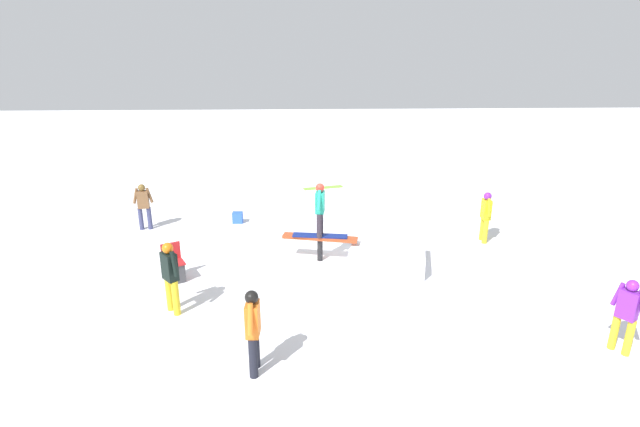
% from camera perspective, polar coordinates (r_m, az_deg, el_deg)
% --- Properties ---
extents(ground_plane, '(60.00, 60.00, 0.00)m').
position_cam_1_polar(ground_plane, '(12.74, 0.00, -5.35)').
color(ground_plane, white).
extents(rail_feature, '(1.90, 0.69, 0.66)m').
position_cam_1_polar(rail_feature, '(12.52, 0.00, -3.07)').
color(rail_feature, black).
rests_on(rail_feature, ground).
extents(snow_kicker_ramp, '(2.09, 1.86, 0.49)m').
position_cam_1_polar(snow_kicker_ramp, '(12.47, 7.71, -4.87)').
color(snow_kicker_ramp, white).
rests_on(snow_kicker_ramp, ground).
extents(main_rider_on_rail, '(1.40, 0.70, 1.37)m').
position_cam_1_polar(main_rider_on_rail, '(12.24, 0.00, 0.35)').
color(main_rider_on_rail, navy).
rests_on(main_rider_on_rail, rail_feature).
extents(bystander_orange, '(0.23, 0.66, 1.52)m').
position_cam_1_polar(bystander_orange, '(8.41, -7.66, -12.78)').
color(bystander_orange, black).
rests_on(bystander_orange, ground).
extents(bystander_brown, '(0.58, 0.23, 1.38)m').
position_cam_1_polar(bystander_brown, '(15.42, -19.52, 1.01)').
color(bystander_brown, '#3B3F67').
rests_on(bystander_brown, ground).
extents(bystander_yellow, '(0.21, 0.62, 1.42)m').
position_cam_1_polar(bystander_yellow, '(14.36, 18.41, -0.08)').
color(bystander_yellow, gold).
rests_on(bystander_yellow, ground).
extents(bystander_black, '(0.48, 0.53, 1.53)m').
position_cam_1_polar(bystander_black, '(10.48, -16.74, -6.63)').
color(bystander_black, yellow).
rests_on(bystander_black, ground).
extents(bystander_purple, '(0.39, 0.52, 1.41)m').
position_cam_1_polar(bystander_purple, '(10.35, 31.63, -9.60)').
color(bystander_purple, gold).
rests_on(bystander_purple, ground).
extents(loose_snowboard_lime, '(1.54, 0.64, 0.02)m').
position_cam_1_polar(loose_snowboard_lime, '(18.96, 0.36, 2.97)').
color(loose_snowboard_lime, '#89CD3D').
rests_on(loose_snowboard_lime, ground).
extents(folding_chair, '(0.60, 0.60, 0.88)m').
position_cam_1_polar(folding_chair, '(12.03, -16.41, -5.53)').
color(folding_chair, '#3F3F44').
rests_on(folding_chair, ground).
extents(backpack_on_snow, '(0.31, 0.23, 0.34)m').
position_cam_1_polar(backpack_on_snow, '(15.45, -9.39, -0.46)').
color(backpack_on_snow, blue).
rests_on(backpack_on_snow, ground).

